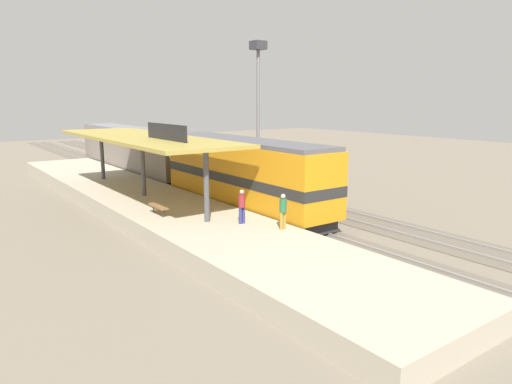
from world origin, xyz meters
TOP-DOWN VIEW (x-y plane):
  - ground_plane at (2.00, 0.00)m, footprint 120.00×120.00m
  - track_near at (0.00, 0.00)m, footprint 3.20×110.00m
  - track_far at (4.60, 0.00)m, footprint 3.20×110.00m
  - platform at (-4.60, 0.00)m, footprint 6.00×44.00m
  - station_canopy at (-4.60, -0.09)m, footprint 5.20×18.00m
  - platform_bench at (-6.00, -5.28)m, footprint 0.44×1.70m
  - locomotive at (0.00, -4.56)m, footprint 2.93×14.43m
  - passenger_carriage_single at (0.00, 13.44)m, footprint 2.90×20.00m
  - freight_car at (4.60, 7.27)m, footprint 2.80×12.00m
  - light_mast at (7.80, 4.60)m, footprint 1.10×1.10m
  - person_waiting at (-3.40, -9.36)m, footprint 0.34×0.34m
  - person_walking at (-2.42, -11.36)m, footprint 0.34×0.34m

SIDE VIEW (x-z plane):
  - ground_plane at x=2.00m, z-range 0.00..0.00m
  - track_near at x=0.00m, z-range -0.05..0.11m
  - track_far at x=4.60m, z-range -0.05..0.11m
  - platform at x=-4.60m, z-range 0.00..0.90m
  - platform_bench at x=-6.00m, z-range 1.09..1.59m
  - person_waiting at x=-3.40m, z-range 1.00..2.71m
  - person_walking at x=-2.42m, z-range 1.00..2.71m
  - freight_car at x=4.60m, z-range 0.20..3.74m
  - passenger_carriage_single at x=0.00m, z-range 0.19..4.43m
  - locomotive at x=0.00m, z-range 0.19..4.63m
  - station_canopy at x=-4.60m, z-range 2.18..6.88m
  - light_mast at x=7.80m, z-range 2.55..14.25m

